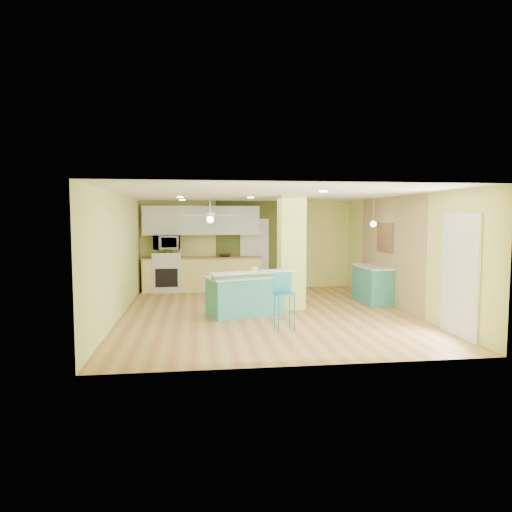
{
  "coord_description": "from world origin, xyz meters",
  "views": [
    {
      "loc": [
        -1.45,
        -9.44,
        2.01
      ],
      "look_at": [
        -0.16,
        0.4,
        1.19
      ],
      "focal_mm": 32.0,
      "sensor_mm": 36.0,
      "label": 1
    }
  ],
  "objects_px": {
    "bar_stool": "(283,291)",
    "fruit_bowl": "(225,255)",
    "canister": "(254,272)",
    "peninsula": "(245,294)",
    "side_counter": "(372,284)"
  },
  "relations": [
    {
      "from": "peninsula",
      "to": "fruit_bowl",
      "type": "distance_m",
      "value": 3.36
    },
    {
      "from": "bar_stool",
      "to": "fruit_bowl",
      "type": "relative_size",
      "value": 3.03
    },
    {
      "from": "bar_stool",
      "to": "peninsula",
      "type": "bearing_deg",
      "value": 108.36
    },
    {
      "from": "peninsula",
      "to": "bar_stool",
      "type": "xyz_separation_m",
      "value": [
        0.56,
        -1.3,
        0.25
      ]
    },
    {
      "from": "peninsula",
      "to": "fruit_bowl",
      "type": "xyz_separation_m",
      "value": [
        -0.2,
        3.31,
        0.54
      ]
    },
    {
      "from": "bar_stool",
      "to": "canister",
      "type": "height_order",
      "value": "bar_stool"
    },
    {
      "from": "peninsula",
      "to": "fruit_bowl",
      "type": "bearing_deg",
      "value": 75.63
    },
    {
      "from": "bar_stool",
      "to": "canister",
      "type": "xyz_separation_m",
      "value": [
        -0.39,
        1.19,
        0.23
      ]
    },
    {
      "from": "side_counter",
      "to": "fruit_bowl",
      "type": "xyz_separation_m",
      "value": [
        -3.36,
        2.29,
        0.54
      ]
    },
    {
      "from": "peninsula",
      "to": "side_counter",
      "type": "relative_size",
      "value": 1.38
    },
    {
      "from": "bar_stool",
      "to": "side_counter",
      "type": "bearing_deg",
      "value": 36.67
    },
    {
      "from": "side_counter",
      "to": "canister",
      "type": "distance_m",
      "value": 3.22
    },
    {
      "from": "bar_stool",
      "to": "fruit_bowl",
      "type": "distance_m",
      "value": 4.67
    },
    {
      "from": "side_counter",
      "to": "fruit_bowl",
      "type": "distance_m",
      "value": 4.1
    },
    {
      "from": "side_counter",
      "to": "fruit_bowl",
      "type": "relative_size",
      "value": 3.98
    }
  ]
}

